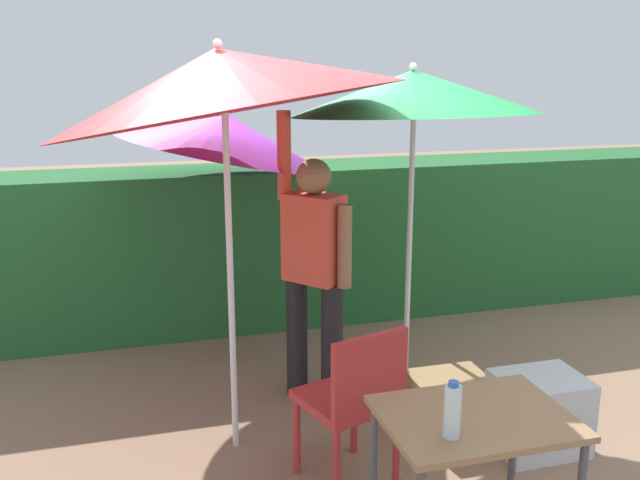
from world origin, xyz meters
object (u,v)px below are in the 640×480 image
cooler_box (539,413)px  bottle_water (452,411)px  folding_table (474,433)px  umbrella_yellow (221,81)px  person_vendor (314,263)px  chair_plastic (354,397)px  umbrella_orange (225,134)px  crate_cardboard (447,402)px  umbrella_rainbow (413,93)px

cooler_box → bottle_water: size_ratio=2.05×
folding_table → umbrella_yellow: bearing=125.2°
person_vendor → umbrella_yellow: bearing=-142.4°
person_vendor → chair_plastic: (-0.06, -1.01, -0.42)m
umbrella_orange → chair_plastic: bearing=-78.8°
chair_plastic → folding_table: (0.31, -0.69, 0.12)m
umbrella_yellow → chair_plastic: size_ratio=2.79×
chair_plastic → crate_cardboard: bearing=29.3°
bottle_water → crate_cardboard: bearing=64.0°
folding_table → bottle_water: bottle_water is taller
umbrella_orange → bottle_water: (0.49, -2.65, -0.84)m
crate_cardboard → folding_table: folding_table is taller
umbrella_orange → cooler_box: size_ratio=4.01×
person_vendor → bottle_water: size_ratio=7.83×
umbrella_yellow → cooler_box: (1.69, -0.47, -1.86)m
chair_plastic → bottle_water: bearing=-80.9°
chair_plastic → bottle_water: size_ratio=3.71×
umbrella_yellow → person_vendor: umbrella_yellow is taller
folding_table → bottle_water: size_ratio=3.33×
bottle_water → folding_table: bearing=37.0°
chair_plastic → folding_table: chair_plastic is taller
person_vendor → folding_table: 1.75m
chair_plastic → cooler_box: (1.14, 0.06, -0.29)m
umbrella_rainbow → folding_table: (-0.43, -1.79, -1.35)m
chair_plastic → cooler_box: chair_plastic is taller
bottle_water → chair_plastic: bearing=99.1°
umbrella_orange → folding_table: bearing=-75.0°
umbrella_yellow → folding_table: umbrella_yellow is taller
crate_cardboard → bottle_water: bearing=-116.0°
umbrella_yellow → person_vendor: bearing=37.6°
umbrella_orange → crate_cardboard: 2.34m
folding_table → bottle_water: bearing=-143.0°
crate_cardboard → bottle_water: bottle_water is taller
umbrella_rainbow → umbrella_yellow: bearing=-156.5°
umbrella_rainbow → crate_cardboard: umbrella_rainbow is taller
cooler_box → crate_cardboard: 0.54m
crate_cardboard → folding_table: size_ratio=0.57×
umbrella_orange → cooler_box: bearing=-49.6°
chair_plastic → folding_table: size_ratio=1.11×
umbrella_rainbow → umbrella_yellow: umbrella_yellow is taller
umbrella_orange → bottle_water: size_ratio=8.21×
cooler_box → folding_table: size_ratio=0.62×
umbrella_yellow → person_vendor: (0.61, 0.47, -1.15)m
umbrella_yellow → folding_table: bearing=-54.8°
umbrella_orange → chair_plastic: 2.20m
crate_cardboard → folding_table: 1.27m
cooler_box → folding_table: (-0.83, -0.75, 0.41)m
umbrella_yellow → bottle_water: size_ratio=10.34×
umbrella_rainbow → cooler_box: size_ratio=4.41×
umbrella_orange → umbrella_yellow: umbrella_yellow is taller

